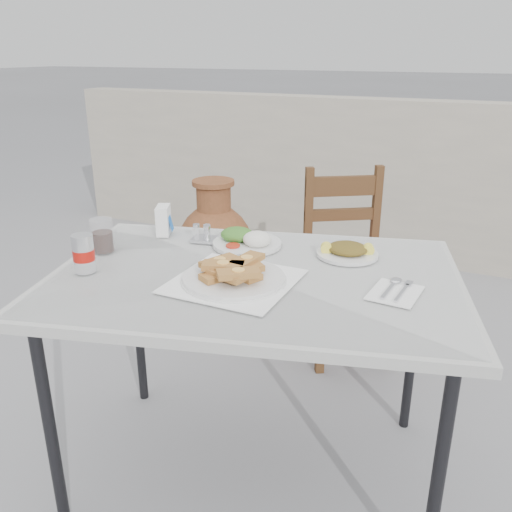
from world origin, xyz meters
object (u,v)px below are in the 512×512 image
at_px(pide_plate, 234,272).
at_px(soda_can, 84,253).
at_px(cola_glass, 103,237).
at_px(chair, 348,262).
at_px(salad_chopped_plate, 347,251).
at_px(cafe_table, 254,289).
at_px(condiment_caddy, 204,235).
at_px(salad_rice_plate, 246,239).
at_px(napkin_holder, 163,220).
at_px(terracotta_urn, 215,252).

distance_m(pide_plate, soda_can, 0.52).
distance_m(cola_glass, chair, 1.33).
bearing_deg(cola_glass, salad_chopped_plate, 21.73).
bearing_deg(cafe_table, chair, 87.61).
xyz_separation_m(cola_glass, condiment_caddy, (0.29, 0.25, -0.03)).
relative_size(salad_chopped_plate, soda_can, 1.72).
relative_size(cafe_table, cola_glass, 12.73).
xyz_separation_m(salad_rice_plate, soda_can, (-0.38, -0.46, 0.04)).
distance_m(cafe_table, condiment_caddy, 0.39).
bearing_deg(salad_chopped_plate, chair, 104.28).
distance_m(cola_glass, napkin_holder, 0.28).
bearing_deg(chair, condiment_caddy, -145.39).
height_order(cafe_table, pide_plate, pide_plate).
xyz_separation_m(napkin_holder, condiment_caddy, (0.19, -0.01, -0.03)).
distance_m(napkin_holder, chair, 1.07).
xyz_separation_m(cafe_table, terracotta_urn, (-0.81, 1.16, -0.39)).
distance_m(salad_chopped_plate, soda_can, 0.93).
bearing_deg(napkin_holder, cafe_table, -48.47).
relative_size(chair, terracotta_urn, 1.17).
bearing_deg(pide_plate, salad_chopped_plate, 55.16).
height_order(pide_plate, soda_can, soda_can).
xyz_separation_m(pide_plate, napkin_holder, (-0.48, 0.31, 0.02)).
bearing_deg(terracotta_urn, chair, -7.30).
bearing_deg(condiment_caddy, pide_plate, -46.94).
distance_m(salad_chopped_plate, cola_glass, 0.91).
relative_size(pide_plate, chair, 0.39).
bearing_deg(salad_rice_plate, salad_chopped_plate, 8.44).
xyz_separation_m(cafe_table, napkin_holder, (-0.51, 0.22, 0.12)).
relative_size(salad_rice_plate, napkin_holder, 2.26).
relative_size(cafe_table, soda_can, 12.00).
bearing_deg(cola_glass, cafe_table, 3.82).
bearing_deg(salad_rice_plate, condiment_caddy, -172.28).
bearing_deg(napkin_holder, soda_can, -117.32).
height_order(cafe_table, cola_glass, cola_glass).
relative_size(cafe_table, condiment_caddy, 13.94).
distance_m(soda_can, napkin_holder, 0.45).
relative_size(cafe_table, napkin_holder, 13.35).
bearing_deg(salad_rice_plate, cafe_table, -58.68).
distance_m(soda_can, terracotta_urn, 1.51).
relative_size(cola_glass, chair, 0.13).
height_order(pide_plate, condiment_caddy, pide_plate).
relative_size(cafe_table, pide_plate, 4.11).
bearing_deg(chair, salad_chopped_plate, -107.84).
bearing_deg(chair, cafe_table, -124.51).
xyz_separation_m(cafe_table, soda_can, (-0.53, -0.23, 0.12)).
relative_size(condiment_caddy, chair, 0.11).
distance_m(cafe_table, cola_glass, 0.61).
relative_size(salad_chopped_plate, cola_glass, 1.83).
height_order(pide_plate, terracotta_urn, pide_plate).
bearing_deg(cafe_table, pide_plate, -108.82).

